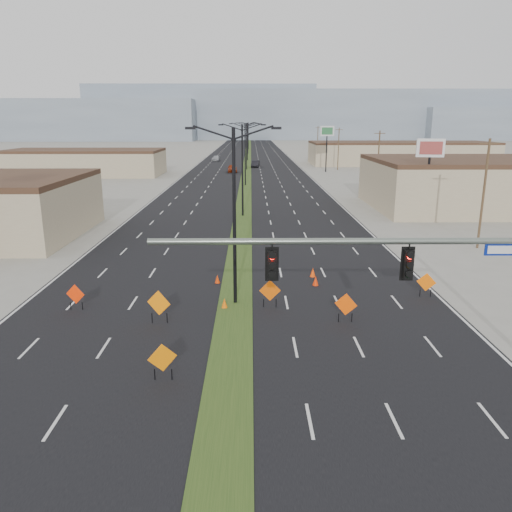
{
  "coord_description": "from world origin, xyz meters",
  "views": [
    {
      "loc": [
        0.93,
        -15.53,
        10.29
      ],
      "look_at": [
        1.2,
        10.72,
        3.2
      ],
      "focal_mm": 35.0,
      "sensor_mm": 36.0,
      "label": 1
    }
  ],
  "objects_px": {
    "car_mid": "(255,164)",
    "construction_sign_1": "(162,359)",
    "cone_3": "(217,279)",
    "streetlight_2": "(245,152)",
    "signal_mast": "(457,275)",
    "construction_sign_3": "(270,291)",
    "construction_sign_4": "(346,305)",
    "pole_sign_east_far": "(327,135)",
    "construction_sign_5": "(426,283)",
    "streetlight_4": "(247,140)",
    "pole_sign_east_near": "(430,155)",
    "streetlight_1": "(242,167)",
    "cone_1": "(313,272)",
    "streetlight_6": "(248,135)",
    "construction_sign_2": "(159,304)",
    "car_far": "(216,159)",
    "car_left": "(232,168)",
    "streetlight_0": "(234,212)",
    "construction_sign_0": "(75,295)",
    "streetlight_3": "(247,145)",
    "streetlight_5": "(248,137)",
    "cone_2": "(316,281)",
    "cone_0": "(224,303)"
  },
  "relations": [
    {
      "from": "car_mid",
      "to": "construction_sign_1",
      "type": "height_order",
      "value": "construction_sign_1"
    },
    {
      "from": "cone_3",
      "to": "streetlight_2",
      "type": "bearing_deg",
      "value": 88.59
    },
    {
      "from": "signal_mast",
      "to": "construction_sign_3",
      "type": "height_order",
      "value": "signal_mast"
    },
    {
      "from": "construction_sign_1",
      "to": "car_mid",
      "type": "bearing_deg",
      "value": 66.1
    },
    {
      "from": "construction_sign_4",
      "to": "pole_sign_east_far",
      "type": "bearing_deg",
      "value": 107.2
    },
    {
      "from": "construction_sign_3",
      "to": "construction_sign_5",
      "type": "xyz_separation_m",
      "value": [
        9.5,
        1.69,
        -0.08
      ]
    },
    {
      "from": "streetlight_4",
      "to": "pole_sign_east_near",
      "type": "relative_size",
      "value": 1.16
    },
    {
      "from": "streetlight_1",
      "to": "cone_1",
      "type": "relative_size",
      "value": 15.58
    },
    {
      "from": "construction_sign_1",
      "to": "construction_sign_5",
      "type": "xyz_separation_m",
      "value": [
        14.19,
        9.95,
        -0.07
      ]
    },
    {
      "from": "streetlight_6",
      "to": "construction_sign_2",
      "type": "relative_size",
      "value": 5.54
    },
    {
      "from": "streetlight_1",
      "to": "car_far",
      "type": "xyz_separation_m",
      "value": [
        -8.43,
        80.51,
        -4.74
      ]
    },
    {
      "from": "construction_sign_2",
      "to": "construction_sign_4",
      "type": "distance_m",
      "value": 9.82
    },
    {
      "from": "streetlight_2",
      "to": "car_left",
      "type": "distance_m",
      "value": 22.53
    },
    {
      "from": "streetlight_6",
      "to": "construction_sign_1",
      "type": "distance_m",
      "value": 177.08
    },
    {
      "from": "streetlight_0",
      "to": "construction_sign_3",
      "type": "height_order",
      "value": "streetlight_0"
    },
    {
      "from": "construction_sign_2",
      "to": "construction_sign_5",
      "type": "bearing_deg",
      "value": 34.04
    },
    {
      "from": "signal_mast",
      "to": "streetlight_0",
      "type": "bearing_deg",
      "value": 130.54
    },
    {
      "from": "construction_sign_0",
      "to": "pole_sign_east_near",
      "type": "xyz_separation_m",
      "value": [
        28.39,
        25.74,
        6.08
      ]
    },
    {
      "from": "cone_1",
      "to": "pole_sign_east_far",
      "type": "height_order",
      "value": "pole_sign_east_far"
    },
    {
      "from": "construction_sign_5",
      "to": "streetlight_3",
      "type": "bearing_deg",
      "value": 119.95
    },
    {
      "from": "streetlight_3",
      "to": "car_left",
      "type": "xyz_separation_m",
      "value": [
        -2.96,
        -6.14,
        -4.61
      ]
    },
    {
      "from": "streetlight_5",
      "to": "construction_sign_0",
      "type": "xyz_separation_m",
      "value": [
        -8.93,
        -141.02,
        -4.54
      ]
    },
    {
      "from": "streetlight_2",
      "to": "car_mid",
      "type": "distance_m",
      "value": 34.49
    },
    {
      "from": "car_mid",
      "to": "construction_sign_5",
      "type": "relative_size",
      "value": 3.05
    },
    {
      "from": "cone_2",
      "to": "signal_mast",
      "type": "bearing_deg",
      "value": -75.33
    },
    {
      "from": "construction_sign_1",
      "to": "construction_sign_3",
      "type": "relative_size",
      "value": 0.99
    },
    {
      "from": "streetlight_1",
      "to": "streetlight_6",
      "type": "distance_m",
      "value": 140.0
    },
    {
      "from": "construction_sign_1",
      "to": "cone_1",
      "type": "bearing_deg",
      "value": 39.6
    },
    {
      "from": "streetlight_3",
      "to": "pole_sign_east_near",
      "type": "relative_size",
      "value": 1.16
    },
    {
      "from": "streetlight_5",
      "to": "construction_sign_2",
      "type": "xyz_separation_m",
      "value": [
        -3.9,
        -142.98,
        -4.35
      ]
    },
    {
      "from": "streetlight_5",
      "to": "construction_sign_3",
      "type": "xyz_separation_m",
      "value": [
        2.0,
        -140.74,
        -4.46
      ]
    },
    {
      "from": "cone_1",
      "to": "construction_sign_1",
      "type": "bearing_deg",
      "value": -119.2
    },
    {
      "from": "streetlight_5",
      "to": "pole_sign_east_near",
      "type": "xyz_separation_m",
      "value": [
        19.45,
        -115.29,
        1.55
      ]
    },
    {
      "from": "construction_sign_5",
      "to": "cone_3",
      "type": "xyz_separation_m",
      "value": [
        -12.79,
        2.77,
        -0.59
      ]
    },
    {
      "from": "construction_sign_3",
      "to": "cone_3",
      "type": "height_order",
      "value": "construction_sign_3"
    },
    {
      "from": "signal_mast",
      "to": "streetlight_6",
      "type": "distance_m",
      "value": 178.21
    },
    {
      "from": "construction_sign_5",
      "to": "car_mid",
      "type": "bearing_deg",
      "value": 118.15
    },
    {
      "from": "pole_sign_east_far",
      "to": "streetlight_5",
      "type": "bearing_deg",
      "value": 88.6
    },
    {
      "from": "construction_sign_3",
      "to": "construction_sign_2",
      "type": "bearing_deg",
      "value": -159.22
    },
    {
      "from": "car_mid",
      "to": "cone_1",
      "type": "distance_m",
      "value": 85.14
    },
    {
      "from": "streetlight_1",
      "to": "cone_2",
      "type": "relative_size",
      "value": 15.58
    },
    {
      "from": "construction_sign_1",
      "to": "construction_sign_5",
      "type": "distance_m",
      "value": 17.33
    },
    {
      "from": "cone_0",
      "to": "pole_sign_east_near",
      "type": "distance_m",
      "value": 33.17
    },
    {
      "from": "streetlight_4",
      "to": "pole_sign_east_far",
      "type": "bearing_deg",
      "value": -63.35
    },
    {
      "from": "car_left",
      "to": "pole_sign_east_near",
      "type": "height_order",
      "value": "pole_sign_east_near"
    },
    {
      "from": "car_mid",
      "to": "construction_sign_1",
      "type": "distance_m",
      "value": 99.23
    },
    {
      "from": "car_mid",
      "to": "pole_sign_east_far",
      "type": "distance_m",
      "value": 19.95
    },
    {
      "from": "car_left",
      "to": "car_mid",
      "type": "relative_size",
      "value": 1.04
    },
    {
      "from": "streetlight_5",
      "to": "construction_sign_5",
      "type": "bearing_deg",
      "value": -85.27
    },
    {
      "from": "construction_sign_2",
      "to": "construction_sign_5",
      "type": "distance_m",
      "value": 15.9
    }
  ]
}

